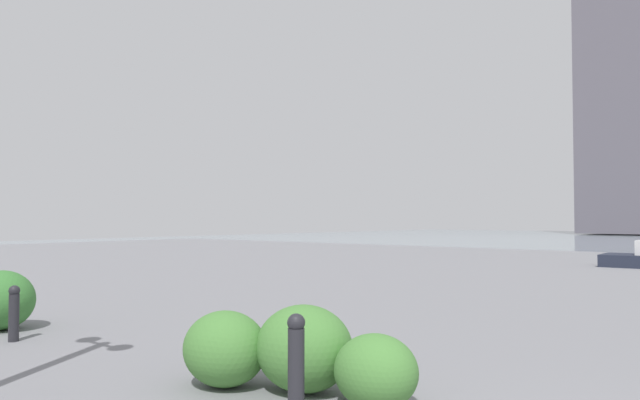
{
  "coord_description": "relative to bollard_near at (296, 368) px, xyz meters",
  "views": [
    {
      "loc": [
        -0.0,
        2.45,
        1.48
      ],
      "look_at": [
        7.6,
        -6.84,
        1.88
      ],
      "focal_mm": 32.79,
      "sensor_mm": 36.0,
      "label": 1
    }
  ],
  "objects": [
    {
      "name": "shrub_wide",
      "position": [
        0.53,
        -0.7,
        -0.05
      ],
      "size": [
        0.87,
        0.79,
        0.74
      ],
      "color": "#477F38",
      "rests_on": "ground"
    },
    {
      "name": "bollard_near",
      "position": [
        0.0,
        0.0,
        0.0
      ],
      "size": [
        0.13,
        0.13,
        0.81
      ],
      "color": "#232328",
      "rests_on": "ground"
    },
    {
      "name": "shrub_low",
      "position": [
        5.51,
        -0.23,
        -0.02
      ],
      "size": [
        0.94,
        0.84,
        0.8
      ],
      "color": "#387533",
      "rests_on": "ground"
    },
    {
      "name": "shrub_tall",
      "position": [
        1.17,
        -0.37,
        -0.09
      ],
      "size": [
        0.78,
        0.71,
        0.67
      ],
      "color": "#477F38",
      "rests_on": "ground"
    },
    {
      "name": "shrub_round",
      "position": [
        -0.21,
        -0.71,
        -0.13
      ],
      "size": [
        0.69,
        0.62,
        0.58
      ],
      "color": "#477F38",
      "rests_on": "ground"
    },
    {
      "name": "bollard_mid",
      "position": [
        4.61,
        -0.02,
        -0.07
      ],
      "size": [
        0.13,
        0.13,
        0.68
      ],
      "color": "#232328",
      "rests_on": "ground"
    }
  ]
}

